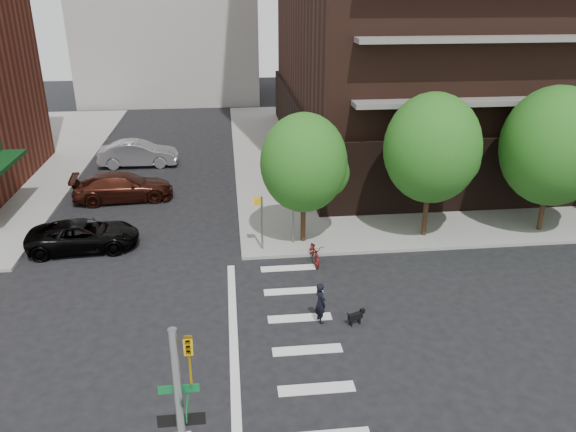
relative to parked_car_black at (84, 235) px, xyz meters
name	(u,v)px	position (x,y,z in m)	size (l,w,h in m)	color
ground	(219,356)	(6.31, -9.00, -0.70)	(120.00, 120.00, 0.00)	black
sidewalk_ne	(492,148)	(26.81, 14.50, -0.62)	(39.00, 33.00, 0.15)	gray
crosswalk	(284,352)	(8.51, -9.00, -0.69)	(3.85, 13.00, 0.01)	silver
tree_a	(304,163)	(10.31, -0.50, 3.35)	(4.00, 4.00, 5.90)	#301E11
tree_b	(432,148)	(16.31, -0.50, 3.85)	(4.50, 4.50, 6.65)	#301E11
tree_c	(554,146)	(22.31, -0.50, 3.75)	(5.00, 5.00, 6.80)	#301E11
pedestrian_signal	(269,214)	(8.62, -1.08, 1.16)	(2.18, 0.67, 2.60)	slate
parked_car_black	(84,235)	(0.00, 0.00, 0.00)	(5.02, 2.31, 1.40)	black
parked_car_maroon	(123,187)	(0.81, 6.43, 0.11)	(5.59, 2.27, 1.62)	#3B170F
parked_car_silver	(138,154)	(0.81, 13.04, 0.17)	(5.25, 1.83, 1.73)	#B1B3B8
scooter	(315,252)	(10.57, -2.50, -0.21)	(0.64, 1.85, 0.97)	maroon
dog_walker	(320,303)	(10.03, -7.29, 0.10)	(0.38, 0.58, 1.59)	black
dog	(356,316)	(11.31, -7.62, -0.34)	(0.67, 0.39, 0.57)	black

